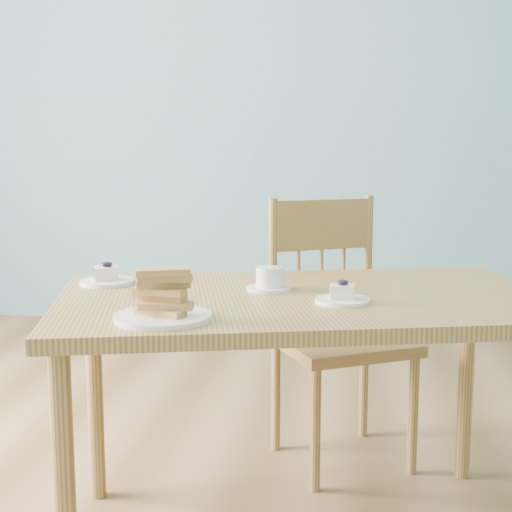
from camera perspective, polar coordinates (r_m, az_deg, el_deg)
room at (r=1.81m, az=-9.01°, el=17.58°), size 5.01×5.01×2.71m
dining_table at (r=1.88m, az=3.97°, el=-5.16°), size 1.42×1.03×0.68m
dining_chair at (r=2.45m, az=6.54°, el=-5.77°), size 0.54×0.54×0.90m
cheesecake_plate_near at (r=1.78m, az=6.92°, el=-3.26°), size 0.14×0.14×0.06m
cheesecake_plate_far at (r=2.05m, az=-11.86°, el=-1.75°), size 0.15×0.15×0.06m
coffee_cup at (r=1.92m, az=1.08°, el=-1.95°), size 0.12×0.12×0.06m
biscotti_plate at (r=1.60m, az=-7.50°, el=-3.71°), size 0.22×0.22×0.12m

